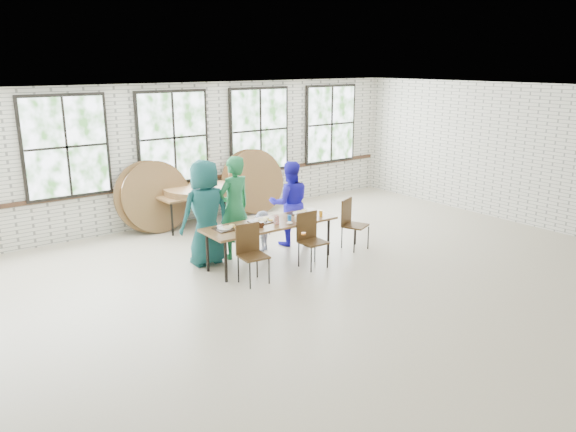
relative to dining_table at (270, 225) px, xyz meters
The scene contains 13 objects.
room 3.49m from the dining_table, 92.94° to the left, with size 12.00×12.00×12.00m.
dining_table is the anchor object (origin of this frame).
chair_near_left 0.90m from the dining_table, 145.77° to the right, with size 0.46×0.44×0.95m.
chair_near_right 0.71m from the dining_table, 47.91° to the right, with size 0.43×0.42×0.95m.
chair_spare 1.71m from the dining_table, ahead, with size 0.55×0.54×0.95m.
adult_teal 1.13m from the dining_table, 144.08° to the left, with size 0.90×0.59×1.84m, color #175949.
adult_green 0.76m from the dining_table, 116.20° to the left, with size 0.67×0.44×1.85m, color #1E7340.
toddler 0.77m from the dining_table, 66.41° to the left, with size 0.49×0.28×0.76m, color #141741.
adult_blue 1.13m from the dining_table, 35.39° to the left, with size 0.79×0.62×1.63m, color #241CCA.
storage_table 2.79m from the dining_table, 87.63° to the left, with size 1.84×0.85×0.74m.
tabletop_clutter 0.14m from the dining_table, 13.90° to the right, with size 2.01×0.64×0.11m.
round_tops_stacked 2.79m from the dining_table, 87.63° to the left, with size 1.50×1.50×0.13m.
round_tops_leaning 3.07m from the dining_table, 82.08° to the left, with size 4.08×0.51×1.48m.
Camera 1 is at (-5.17, -6.49, 3.44)m, focal length 35.00 mm.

